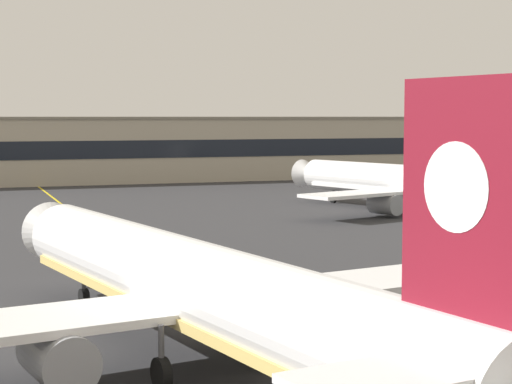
# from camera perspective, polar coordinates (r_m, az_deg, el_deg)

# --- Properties ---
(taxiway_centreline) EXTENTS (0.32, 180.00, 0.01)m
(taxiway_centreline) POSITION_cam_1_polar(r_m,az_deg,el_deg) (53.69, -5.24, -6.46)
(taxiway_centreline) COLOR yellow
(taxiway_centreline) RESTS_ON ground
(airliner_foreground) EXTENTS (32.33, 41.28, 11.65)m
(airliner_foreground) POSITION_cam_1_polar(r_m,az_deg,el_deg) (36.83, -3.70, -6.39)
(airliner_foreground) COLOR white
(airliner_foreground) RESTS_ON ground
(airliner_background) EXTENTS (30.83, 38.97, 11.27)m
(airliner_background) POSITION_cam_1_polar(r_m,az_deg,el_deg) (97.47, 10.78, 0.55)
(airliner_background) COLOR white
(airliner_background) RESTS_ON ground
(safety_cone_by_nose_gear) EXTENTS (0.44, 0.44, 0.55)m
(safety_cone_by_nose_gear) POSITION_cam_1_polar(r_m,az_deg,el_deg) (54.11, -6.78, -6.11)
(safety_cone_by_nose_gear) COLOR orange
(safety_cone_by_nose_gear) RESTS_ON ground
(terminal_building) EXTENTS (139.38, 12.40, 10.56)m
(terminal_building) POSITION_cam_1_polar(r_m,az_deg,el_deg) (142.05, -11.96, 2.71)
(terminal_building) COLOR #B2A893
(terminal_building) RESTS_ON ground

